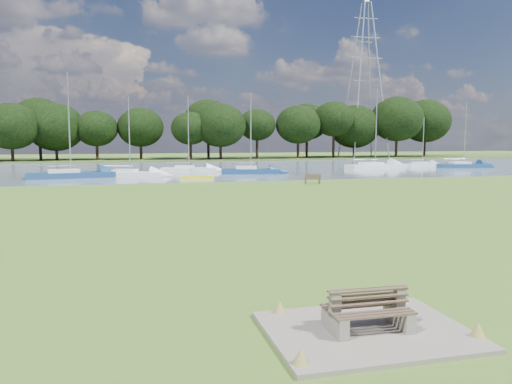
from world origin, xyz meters
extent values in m
plane|color=olive|center=(0.00, 0.00, 0.00)|extent=(220.00, 220.00, 0.00)
cube|color=gray|center=(0.00, 42.00, 0.00)|extent=(220.00, 40.00, 0.10)
cube|color=#4C6626|center=(0.00, 72.00, 0.00)|extent=(220.00, 20.00, 0.40)
cube|color=gray|center=(0.00, -14.00, 0.05)|extent=(4.20, 3.20, 0.10)
cube|color=gray|center=(-0.73, -13.99, 0.31)|extent=(0.23, 1.03, 0.43)
cube|color=gray|center=(-0.73, -13.99, 0.70)|extent=(0.22, 0.18, 0.54)
cube|color=gray|center=(0.73, -14.01, 0.31)|extent=(0.23, 1.03, 0.43)
cube|color=gray|center=(0.73, -14.01, 0.70)|extent=(0.22, 0.18, 0.54)
cube|color=brown|center=(-0.01, -14.32, 0.54)|extent=(1.76, 0.42, 0.04)
cube|color=brown|center=(0.00, -14.08, 0.83)|extent=(1.75, 0.16, 0.43)
cube|color=brown|center=(0.01, -13.68, 0.54)|extent=(1.76, 0.42, 0.04)
cube|color=brown|center=(0.00, -13.92, 0.83)|extent=(1.75, 0.16, 0.43)
cube|color=brown|center=(10.46, 18.68, 0.22)|extent=(0.15, 0.44, 0.45)
cube|color=brown|center=(11.70, 18.45, 0.22)|extent=(0.15, 0.44, 0.45)
cube|color=brown|center=(11.08, 18.56, 0.45)|extent=(1.51, 0.69, 0.05)
cube|color=brown|center=(11.05, 18.37, 0.68)|extent=(1.44, 0.31, 0.44)
cube|color=yellow|center=(1.56, 25.20, 0.21)|extent=(3.32, 0.91, 0.33)
cylinder|color=#989BA2|center=(38.93, 67.48, 15.44)|extent=(0.26, 0.26, 30.48)
cylinder|color=#989BA2|center=(43.98, 67.48, 15.44)|extent=(0.26, 0.26, 30.48)
cylinder|color=#989BA2|center=(38.93, 72.52, 15.44)|extent=(0.26, 0.26, 30.48)
cylinder|color=#989BA2|center=(43.98, 72.52, 15.44)|extent=(0.26, 0.26, 30.48)
cube|color=#989BA2|center=(41.45, 70.00, 20.01)|extent=(7.57, 0.16, 0.16)
cube|color=#989BA2|center=(41.45, 70.00, 23.98)|extent=(6.28, 0.16, 0.16)
cube|color=#989BA2|center=(41.45, 70.00, 27.64)|extent=(4.98, 0.16, 0.16)
cylinder|color=black|center=(-23.00, 68.00, 2.25)|extent=(0.54, 0.54, 4.10)
ellipsoid|color=black|center=(-23.00, 68.00, 7.26)|extent=(7.52, 7.52, 6.39)
cylinder|color=black|center=(-16.00, 68.00, 2.40)|extent=(0.54, 0.54, 4.41)
ellipsoid|color=black|center=(-16.00, 68.00, 7.79)|extent=(8.59, 8.59, 7.30)
cylinder|color=black|center=(-9.00, 68.00, 1.94)|extent=(0.54, 0.54, 3.48)
ellipsoid|color=black|center=(-9.00, 68.00, 6.19)|extent=(9.67, 9.67, 8.22)
cylinder|color=black|center=(-2.00, 68.00, 2.09)|extent=(0.54, 0.54, 3.79)
ellipsoid|color=black|center=(-2.00, 68.00, 6.73)|extent=(7.52, 7.52, 6.39)
cylinder|color=black|center=(5.00, 68.00, 2.25)|extent=(0.54, 0.54, 4.10)
ellipsoid|color=black|center=(5.00, 68.00, 7.26)|extent=(8.59, 8.59, 7.30)
cylinder|color=black|center=(12.00, 68.00, 2.40)|extent=(0.54, 0.54, 4.41)
ellipsoid|color=black|center=(12.00, 68.00, 7.79)|extent=(9.67, 9.67, 8.22)
cylinder|color=black|center=(19.00, 68.00, 1.94)|extent=(0.54, 0.54, 3.48)
ellipsoid|color=black|center=(19.00, 68.00, 6.19)|extent=(7.52, 7.52, 6.39)
cylinder|color=black|center=(26.00, 68.00, 2.09)|extent=(0.54, 0.54, 3.79)
ellipsoid|color=black|center=(26.00, 68.00, 6.73)|extent=(8.59, 8.59, 7.30)
cylinder|color=black|center=(33.00, 68.00, 2.25)|extent=(0.54, 0.54, 4.10)
ellipsoid|color=black|center=(33.00, 68.00, 7.26)|extent=(9.67, 9.67, 8.22)
cylinder|color=black|center=(40.00, 68.00, 2.40)|extent=(0.54, 0.54, 4.41)
ellipsoid|color=black|center=(40.00, 68.00, 7.79)|extent=(7.52, 7.52, 6.39)
cylinder|color=black|center=(47.00, 68.00, 1.94)|extent=(0.54, 0.54, 3.48)
ellipsoid|color=black|center=(47.00, 68.00, 6.19)|extent=(8.59, 8.59, 7.30)
cylinder|color=black|center=(54.00, 68.00, 2.09)|extent=(0.54, 0.54, 3.79)
ellipsoid|color=black|center=(54.00, 68.00, 6.73)|extent=(9.67, 9.67, 8.22)
cube|color=white|center=(2.13, 36.54, 0.40)|extent=(6.75, 2.96, 0.70)
cube|color=white|center=(1.62, 36.63, 0.82)|extent=(2.50, 1.82, 0.45)
cylinder|color=#A5A8AD|center=(2.13, 36.54, 4.80)|extent=(0.12, 0.12, 8.51)
cube|color=navy|center=(39.12, 35.19, 0.44)|extent=(7.11, 2.66, 0.78)
cube|color=white|center=(38.57, 35.24, 0.91)|extent=(2.58, 1.77, 0.50)
cylinder|color=#A5A8AD|center=(39.12, 35.19, 4.72)|extent=(0.13, 0.13, 8.24)
cube|color=white|center=(35.29, 39.05, 0.37)|extent=(5.68, 2.62, 0.64)
cube|color=white|center=(34.86, 38.97, 0.76)|extent=(2.12, 1.57, 0.41)
cylinder|color=#A5A8AD|center=(35.29, 39.05, 3.73)|extent=(0.11, 0.11, 6.45)
cube|color=white|center=(-4.70, 30.46, 0.41)|extent=(7.12, 3.98, 0.71)
cube|color=white|center=(-5.22, 30.64, 0.84)|extent=(2.75, 2.19, 0.46)
cylinder|color=#A5A8AD|center=(-4.70, 30.46, 4.47)|extent=(0.12, 0.12, 7.82)
cube|color=navy|center=(-10.54, 30.24, 0.45)|extent=(8.79, 4.01, 0.80)
cube|color=white|center=(-11.20, 30.10, 0.94)|extent=(3.28, 2.42, 0.52)
cylinder|color=#A5A8AD|center=(-10.54, 30.24, 5.63)|extent=(0.14, 0.14, 10.02)
cube|color=white|center=(26.72, 36.66, 0.44)|extent=(8.46, 3.64, 0.78)
cube|color=white|center=(26.08, 36.55, 0.92)|extent=(3.13, 2.26, 0.50)
cylinder|color=#A5A8AD|center=(26.72, 36.66, 5.56)|extent=(0.13, 0.13, 9.90)
cube|color=navy|center=(8.50, 31.33, 0.45)|extent=(6.87, 3.13, 0.79)
cube|color=white|center=(7.98, 31.44, 0.93)|extent=(2.56, 1.89, 0.51)
cylinder|color=#A5A8AD|center=(8.50, 31.33, 4.85)|extent=(0.14, 0.14, 8.45)
camera|label=1|loc=(-4.76, -23.24, 4.11)|focal=35.00mm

